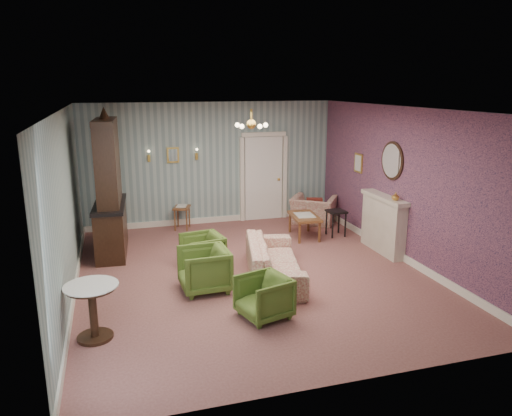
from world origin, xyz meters
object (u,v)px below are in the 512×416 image
object	(u,v)px
olive_chair_b	(204,267)
olive_chair_c	(202,250)
dresser	(108,184)
fireplace	(383,224)
side_table_black	(336,223)
pedestal_table	(93,312)
sofa_chintz	(274,254)
coffee_table	(304,226)
wingback_chair	(314,206)
olive_chair_a	(264,295)

from	to	relation	value
olive_chair_b	olive_chair_c	distance (m)	1.00
olive_chair_c	dresser	xyz separation A→B (m)	(-1.58, 1.36, 1.06)
olive_chair_c	fireplace	bearing A→B (deg)	79.10
fireplace	side_table_black	world-z (taller)	fireplace
side_table_black	pedestal_table	world-z (taller)	pedestal_table
sofa_chintz	side_table_black	bearing A→B (deg)	-35.29
fireplace	olive_chair_c	bearing A→B (deg)	178.23
olive_chair_b	fireplace	bearing A→B (deg)	100.88
sofa_chintz	dresser	xyz separation A→B (m)	(-2.69, 2.16, 0.98)
olive_chair_c	dresser	size ratio (longest dim) A/B	0.25
pedestal_table	coffee_table	bearing A→B (deg)	37.79
fireplace	side_table_black	distance (m)	1.34
olive_chair_b	wingback_chair	distance (m)	4.60
side_table_black	pedestal_table	size ratio (longest dim) A/B	0.75
side_table_black	pedestal_table	distance (m)	6.02
dresser	olive_chair_a	bearing A→B (deg)	-55.86
wingback_chair	side_table_black	bearing A→B (deg)	129.77
olive_chair_a	fireplace	size ratio (longest dim) A/B	0.49
olive_chair_b	olive_chair_c	bearing A→B (deg)	169.12
sofa_chintz	pedestal_table	size ratio (longest dim) A/B	2.86
olive_chair_c	side_table_black	distance (m)	3.40
dresser	pedestal_table	xyz separation A→B (m)	(-0.27, -3.50, -1.02)
olive_chair_b	olive_chair_c	xyz separation A→B (m)	(0.15, 0.99, -0.04)
side_table_black	pedestal_table	xyz separation A→B (m)	(-5.06, -3.26, 0.10)
olive_chair_b	pedestal_table	world-z (taller)	olive_chair_b
dresser	pedestal_table	world-z (taller)	dresser
olive_chair_a	side_table_black	distance (m)	4.28
fireplace	coffee_table	distance (m)	1.80
sofa_chintz	side_table_black	size ratio (longest dim) A/B	3.80
wingback_chair	side_table_black	size ratio (longest dim) A/B	1.73
olive_chair_a	sofa_chintz	size ratio (longest dim) A/B	0.31
dresser	side_table_black	distance (m)	4.93
olive_chair_c	fireplace	size ratio (longest dim) A/B	0.51
fireplace	coffee_table	world-z (taller)	fireplace
olive_chair_c	pedestal_table	xyz separation A→B (m)	(-1.85, -2.14, 0.03)
coffee_table	wingback_chair	bearing A→B (deg)	56.99
olive_chair_b	dresser	bearing A→B (deg)	-150.89
dresser	fireplace	world-z (taller)	dresser
olive_chair_c	side_table_black	bearing A→B (deg)	100.04
olive_chair_a	coffee_table	size ratio (longest dim) A/B	0.70
olive_chair_a	wingback_chair	world-z (taller)	wingback_chair
olive_chair_b	coffee_table	bearing A→B (deg)	127.83
side_table_black	wingback_chair	bearing A→B (deg)	93.67
olive_chair_a	pedestal_table	xyz separation A→B (m)	(-2.34, 0.05, 0.04)
olive_chair_c	pedestal_table	world-z (taller)	pedestal_table
olive_chair_c	dresser	world-z (taller)	dresser
dresser	side_table_black	size ratio (longest dim) A/B	4.85
wingback_chair	fireplace	size ratio (longest dim) A/B	0.72
olive_chair_a	sofa_chintz	world-z (taller)	sofa_chintz
wingback_chair	dresser	distance (m)	4.89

